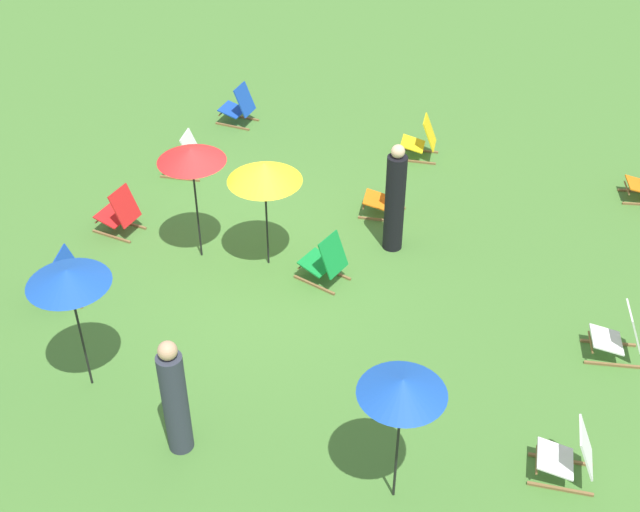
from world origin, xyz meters
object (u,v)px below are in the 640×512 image
at_px(deckchair_7, 570,456).
at_px(deckchair_9, 325,261).
at_px(umbrella_1, 264,172).
at_px(umbrella_2, 68,277).
at_px(deckchair_0, 620,335).
at_px(deckchair_3, 185,156).
at_px(deckchair_6, 62,278).
at_px(person_1, 395,201).
at_px(deckchair_5, 119,213).
at_px(person_0, 175,399).
at_px(umbrella_3, 191,155).
at_px(deckchair_10, 421,140).
at_px(umbrella_0, 402,387).
at_px(deckchair_1, 239,107).
at_px(deckchair_4, 386,196).

bearing_deg(deckchair_7, deckchair_9, -129.74).
height_order(umbrella_1, umbrella_2, umbrella_2).
bearing_deg(deckchair_7, deckchair_0, 163.53).
bearing_deg(deckchair_3, deckchair_6, -9.30).
height_order(deckchair_6, person_1, person_1).
bearing_deg(person_1, deckchair_5, -30.63).
bearing_deg(deckchair_6, person_0, 41.76).
bearing_deg(umbrella_2, deckchair_6, -134.07).
relative_size(deckchair_0, person_0, 0.50).
bearing_deg(umbrella_3, deckchair_9, 94.28).
relative_size(deckchair_3, deckchair_7, 1.01).
relative_size(deckchair_10, umbrella_1, 0.45).
distance_m(deckchair_9, umbrella_3, 2.56).
height_order(person_0, person_1, person_1).
bearing_deg(umbrella_3, deckchair_5, -92.76).
relative_size(umbrella_0, umbrella_2, 0.98).
bearing_deg(umbrella_0, deckchair_9, -146.71).
bearing_deg(umbrella_2, deckchair_1, -168.42).
relative_size(deckchair_4, deckchair_7, 1.00).
relative_size(deckchair_5, umbrella_0, 0.44).
xyz_separation_m(deckchair_3, umbrella_0, (5.37, 5.81, 1.41)).
relative_size(deckchair_0, umbrella_2, 0.45).
distance_m(deckchair_6, person_0, 3.59).
height_order(deckchair_1, deckchair_10, same).
bearing_deg(deckchair_4, deckchair_1, -128.83).
xyz_separation_m(deckchair_5, umbrella_1, (-0.15, 2.64, 1.31)).
height_order(deckchair_5, person_1, person_1).
distance_m(deckchair_3, deckchair_9, 4.07).
distance_m(deckchair_0, umbrella_3, 6.59).
height_order(deckchair_9, person_0, person_0).
height_order(deckchair_0, deckchair_3, same).
bearing_deg(deckchair_4, deckchair_10, 169.44).
xyz_separation_m(deckchair_10, umbrella_2, (7.42, -2.31, 1.43)).
height_order(deckchair_3, deckchair_6, same).
relative_size(deckchair_1, deckchair_7, 1.00).
bearing_deg(person_0, deckchair_0, 54.59).
xyz_separation_m(deckchair_4, umbrella_0, (5.50, 1.97, 1.41)).
xyz_separation_m(deckchair_9, person_1, (-1.23, 0.68, 0.52)).
xyz_separation_m(deckchair_5, deckchair_10, (-4.27, 3.90, 0.00)).
distance_m(deckchair_7, umbrella_0, 2.50).
distance_m(deckchair_4, person_0, 5.85).
bearing_deg(person_1, umbrella_2, 10.97).
relative_size(deckchair_7, deckchair_9, 0.98).
distance_m(deckchair_0, person_0, 6.02).
xyz_separation_m(deckchair_0, umbrella_0, (3.38, -2.10, 1.41)).
height_order(deckchair_0, umbrella_1, umbrella_1).
bearing_deg(deckchair_0, deckchair_10, -150.52).
relative_size(deckchair_7, umbrella_1, 0.45).
bearing_deg(deckchair_4, umbrella_2, -34.48).
height_order(deckchair_4, deckchair_10, same).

